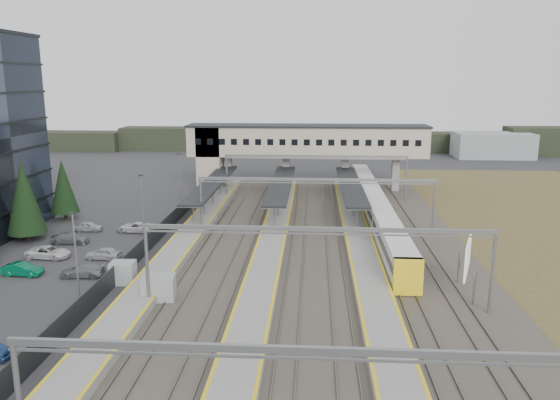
# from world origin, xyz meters

# --- Properties ---
(ground) EXTENTS (220.00, 220.00, 0.00)m
(ground) POSITION_xyz_m (0.00, 0.00, 0.00)
(ground) COLOR #2B2B2D
(ground) RESTS_ON ground
(car_park) EXTENTS (10.71, 44.60, 1.29)m
(car_park) POSITION_xyz_m (-13.91, -5.74, 0.61)
(car_park) COLOR #9A9A9E
(car_park) RESTS_ON ground
(lampposts) EXTENTS (0.50, 53.25, 8.07)m
(lampposts) POSITION_xyz_m (-8.00, 1.25, 4.34)
(lampposts) COLOR gray
(lampposts) RESTS_ON ground
(fence) EXTENTS (0.08, 90.00, 2.00)m
(fence) POSITION_xyz_m (-6.50, 5.00, 1.00)
(fence) COLOR #26282B
(fence) RESTS_ON ground
(relay_cabin_near) EXTENTS (2.92, 2.27, 2.27)m
(relay_cabin_near) POSITION_xyz_m (-1.46, -6.81, 1.13)
(relay_cabin_near) COLOR gray
(relay_cabin_near) RESTS_ON ground
(relay_cabin_far) EXTENTS (2.34, 1.99, 2.04)m
(relay_cabin_far) POSITION_xyz_m (-6.04, -2.78, 1.02)
(relay_cabin_far) COLOR gray
(relay_cabin_far) RESTS_ON ground
(rail_corridor) EXTENTS (34.00, 90.00, 0.92)m
(rail_corridor) POSITION_xyz_m (9.34, 5.00, 0.29)
(rail_corridor) COLOR #3A372D
(rail_corridor) RESTS_ON ground
(canopies) EXTENTS (23.10, 30.00, 3.28)m
(canopies) POSITION_xyz_m (7.00, 27.00, 3.92)
(canopies) COLOR black
(canopies) RESTS_ON ground
(footbridge) EXTENTS (40.40, 6.40, 11.20)m
(footbridge) POSITION_xyz_m (7.70, 42.00, 7.93)
(footbridge) COLOR #BFB093
(footbridge) RESTS_ON ground
(gantries) EXTENTS (28.40, 62.28, 7.17)m
(gantries) POSITION_xyz_m (12.00, 3.00, 6.00)
(gantries) COLOR gray
(gantries) RESTS_ON ground
(train) EXTENTS (2.58, 53.86, 3.25)m
(train) POSITION_xyz_m (20.00, 21.75, 1.85)
(train) COLOR silver
(train) RESTS_ON ground
(billboard) EXTENTS (2.09, 5.75, 5.13)m
(billboard) POSITION_xyz_m (25.23, -3.77, 3.45)
(billboard) COLOR gray
(billboard) RESTS_ON ground
(treeline_far) EXTENTS (170.00, 19.00, 7.00)m
(treeline_far) POSITION_xyz_m (23.81, 92.28, 2.95)
(treeline_far) COLOR black
(treeline_far) RESTS_ON ground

